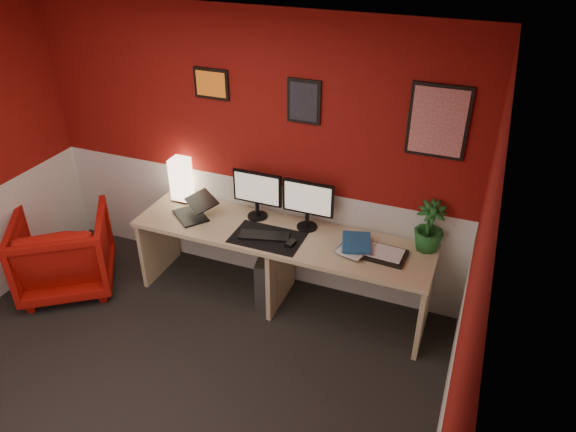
% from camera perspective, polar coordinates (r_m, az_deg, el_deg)
% --- Properties ---
extents(ground, '(4.00, 3.50, 0.01)m').
position_cam_1_polar(ground, '(4.32, -14.15, -18.39)').
color(ground, black).
rests_on(ground, ground).
extents(ceiling, '(4.00, 3.50, 0.01)m').
position_cam_1_polar(ceiling, '(2.97, -20.44, 15.23)').
color(ceiling, white).
rests_on(ceiling, ground).
extents(wall_back, '(4.00, 0.01, 2.50)m').
position_cam_1_polar(wall_back, '(4.77, -4.32, 6.57)').
color(wall_back, maroon).
rests_on(wall_back, ground).
extents(wall_right, '(0.01, 3.50, 2.50)m').
position_cam_1_polar(wall_right, '(2.91, 17.61, -13.31)').
color(wall_right, maroon).
rests_on(wall_right, ground).
extents(wainscot_back, '(4.00, 0.01, 1.00)m').
position_cam_1_polar(wainscot_back, '(5.12, -4.02, -1.11)').
color(wainscot_back, silver).
rests_on(wainscot_back, ground).
extents(desk, '(2.60, 0.65, 0.73)m').
position_cam_1_polar(desk, '(4.79, -0.77, -5.56)').
color(desk, '#CBB382').
rests_on(desk, ground).
extents(shoji_lamp, '(0.16, 0.16, 0.40)m').
position_cam_1_polar(shoji_lamp, '(5.10, -11.25, 3.71)').
color(shoji_lamp, '#FFE5B2').
rests_on(shoji_lamp, desk).
extents(laptop, '(0.40, 0.38, 0.22)m').
position_cam_1_polar(laptop, '(4.84, -10.39, 1.04)').
color(laptop, black).
rests_on(laptop, desk).
extents(monitor_left, '(0.45, 0.06, 0.58)m').
position_cam_1_polar(monitor_left, '(4.68, -3.35, 2.97)').
color(monitor_left, black).
rests_on(monitor_left, desk).
extents(monitor_right, '(0.45, 0.06, 0.58)m').
position_cam_1_polar(monitor_right, '(4.52, 2.10, 1.89)').
color(monitor_right, black).
rests_on(monitor_right, desk).
extents(desk_mat, '(0.60, 0.38, 0.01)m').
position_cam_1_polar(desk_mat, '(4.53, -2.20, -2.31)').
color(desk_mat, black).
rests_on(desk_mat, desk).
extents(keyboard, '(0.44, 0.24, 0.02)m').
position_cam_1_polar(keyboard, '(4.53, -2.53, -2.09)').
color(keyboard, black).
rests_on(keyboard, desk_mat).
extents(mouse, '(0.07, 0.11, 0.03)m').
position_cam_1_polar(mouse, '(4.42, 0.28, -2.91)').
color(mouse, black).
rests_on(mouse, desk_mat).
extents(book_bottom, '(0.25, 0.30, 0.03)m').
position_cam_1_polar(book_bottom, '(4.45, 5.68, -2.95)').
color(book_bottom, '#1D5188').
rests_on(book_bottom, desk).
extents(book_middle, '(0.29, 0.34, 0.02)m').
position_cam_1_polar(book_middle, '(4.41, 6.02, -2.91)').
color(book_middle, silver).
rests_on(book_middle, book_bottom).
extents(book_top, '(0.31, 0.36, 0.03)m').
position_cam_1_polar(book_top, '(4.38, 5.76, -2.76)').
color(book_top, '#1D5188').
rests_on(book_top, book_middle).
extents(zen_tray, '(0.36, 0.27, 0.03)m').
position_cam_1_polar(zen_tray, '(4.36, 10.11, -4.03)').
color(zen_tray, black).
rests_on(zen_tray, desk).
extents(potted_plant, '(0.25, 0.25, 0.43)m').
position_cam_1_polar(potted_plant, '(4.42, 14.77, -1.10)').
color(potted_plant, '#19591E').
rests_on(potted_plant, desk).
extents(pc_tower, '(0.28, 0.48, 0.45)m').
position_cam_1_polar(pc_tower, '(4.94, -1.85, -6.28)').
color(pc_tower, '#99999E').
rests_on(pc_tower, ground).
extents(armchair, '(1.13, 1.14, 0.75)m').
position_cam_1_polar(armchair, '(5.39, -22.65, -3.55)').
color(armchair, '#AA160E').
rests_on(armchair, ground).
extents(art_left, '(0.32, 0.02, 0.26)m').
position_cam_1_polar(art_left, '(4.68, -8.13, 13.72)').
color(art_left, orange).
rests_on(art_left, wall_back).
extents(art_center, '(0.28, 0.02, 0.36)m').
position_cam_1_polar(art_center, '(4.36, 1.71, 12.04)').
color(art_center, black).
rests_on(art_center, wall_back).
extents(art_right, '(0.44, 0.02, 0.56)m').
position_cam_1_polar(art_right, '(4.15, 15.64, 9.62)').
color(art_right, red).
rests_on(art_right, wall_back).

